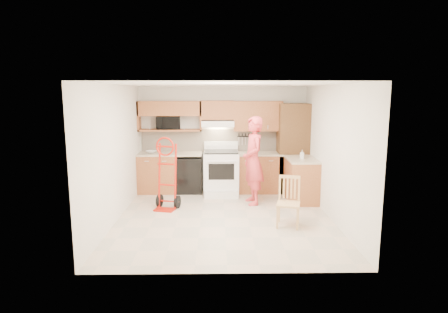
{
  "coord_description": "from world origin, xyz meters",
  "views": [
    {
      "loc": [
        -0.13,
        -6.95,
        2.37
      ],
      "look_at": [
        0.0,
        0.5,
        1.1
      ],
      "focal_mm": 30.58,
      "sensor_mm": 36.0,
      "label": 1
    }
  ],
  "objects_px": {
    "person": "(253,161)",
    "dining_chair": "(288,202)",
    "microwave": "(168,123)",
    "hand_truck": "(166,177)",
    "range": "(221,169)"
  },
  "relations": [
    {
      "from": "microwave",
      "to": "person",
      "type": "distance_m",
      "value": 2.34
    },
    {
      "from": "person",
      "to": "dining_chair",
      "type": "distance_m",
      "value": 1.58
    },
    {
      "from": "person",
      "to": "range",
      "type": "bearing_deg",
      "value": -151.79
    },
    {
      "from": "hand_truck",
      "to": "dining_chair",
      "type": "height_order",
      "value": "hand_truck"
    },
    {
      "from": "person",
      "to": "dining_chair",
      "type": "height_order",
      "value": "person"
    },
    {
      "from": "person",
      "to": "hand_truck",
      "type": "height_order",
      "value": "person"
    },
    {
      "from": "range",
      "to": "hand_truck",
      "type": "bearing_deg",
      "value": -133.79
    },
    {
      "from": "hand_truck",
      "to": "range",
      "type": "bearing_deg",
      "value": 61.12
    },
    {
      "from": "microwave",
      "to": "dining_chair",
      "type": "height_order",
      "value": "microwave"
    },
    {
      "from": "hand_truck",
      "to": "dining_chair",
      "type": "relative_size",
      "value": 1.51
    },
    {
      "from": "range",
      "to": "hand_truck",
      "type": "xyz_separation_m",
      "value": [
        -1.13,
        -1.18,
        0.07
      ]
    },
    {
      "from": "dining_chair",
      "to": "hand_truck",
      "type": "bearing_deg",
      "value": 169.61
    },
    {
      "from": "person",
      "to": "hand_truck",
      "type": "relative_size",
      "value": 1.4
    },
    {
      "from": "microwave",
      "to": "range",
      "type": "height_order",
      "value": "microwave"
    },
    {
      "from": "hand_truck",
      "to": "dining_chair",
      "type": "bearing_deg",
      "value": -9.6
    }
  ]
}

